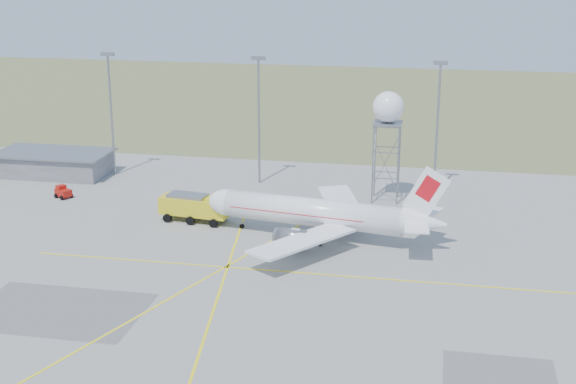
% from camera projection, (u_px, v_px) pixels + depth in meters
% --- Properties ---
extents(grass_strip, '(400.00, 120.00, 0.03)m').
position_uv_depth(grass_strip, '(366.00, 102.00, 198.22)').
color(grass_strip, '#626F3D').
rests_on(grass_strip, ground).
extents(building_grey, '(19.00, 10.00, 3.90)m').
position_uv_depth(building_grey, '(54.00, 163.00, 134.58)').
color(building_grey, gray).
rests_on(building_grey, ground).
extents(mast_a, '(2.20, 0.50, 20.50)m').
position_uv_depth(mast_a, '(111.00, 104.00, 131.67)').
color(mast_a, gray).
rests_on(mast_a, ground).
extents(mast_b, '(2.20, 0.50, 20.50)m').
position_uv_depth(mast_b, '(259.00, 110.00, 127.08)').
color(mast_b, gray).
rests_on(mast_b, ground).
extents(mast_c, '(2.20, 0.50, 20.50)m').
position_uv_depth(mast_c, '(438.00, 116.00, 121.95)').
color(mast_c, gray).
rests_on(mast_c, ground).
extents(airliner_main, '(32.64, 31.42, 11.12)m').
position_uv_depth(airliner_main, '(317.00, 213.00, 104.81)').
color(airliner_main, white).
rests_on(airliner_main, ground).
extents(radar_tower, '(4.60, 4.60, 16.64)m').
position_uv_depth(radar_tower, '(387.00, 140.00, 118.70)').
color(radar_tower, gray).
rests_on(radar_tower, ground).
extents(fire_truck, '(10.18, 4.94, 3.94)m').
position_uv_depth(fire_truck, '(197.00, 208.00, 111.68)').
color(fire_truck, yellow).
rests_on(fire_truck, ground).
extents(baggage_tug, '(2.94, 2.84, 1.91)m').
position_uv_depth(baggage_tug, '(63.00, 193.00, 122.47)').
color(baggage_tug, '#AB140C').
rests_on(baggage_tug, ground).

